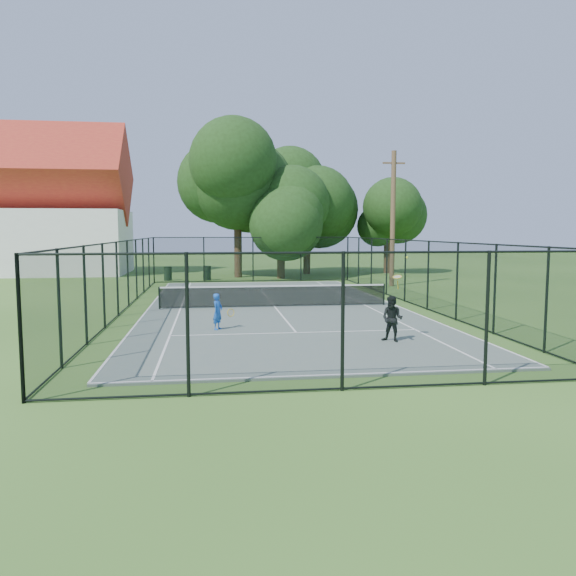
{
  "coord_description": "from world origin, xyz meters",
  "views": [
    {
      "loc": [
        -2.74,
        -24.51,
        3.44
      ],
      "look_at": [
        0.19,
        -3.0,
        1.2
      ],
      "focal_mm": 35.0,
      "sensor_mm": 36.0,
      "label": 1
    }
  ],
  "objects": [
    {
      "name": "utility_pole",
      "position": [
        8.33,
        9.0,
        4.19
      ],
      "size": [
        1.4,
        0.3,
        8.25
      ],
      "color": "#4C3823",
      "rests_on": "ground"
    },
    {
      "name": "trash_bin_right",
      "position": [
        -3.07,
        14.5,
        0.5
      ],
      "size": [
        0.58,
        0.58,
        0.99
      ],
      "color": "black",
      "rests_on": "ground"
    },
    {
      "name": "player_blue",
      "position": [
        -2.56,
        -5.42,
        0.68
      ],
      "size": [
        0.83,
        0.54,
        1.23
      ],
      "color": "blue",
      "rests_on": "tennis_court"
    },
    {
      "name": "tree_near_right",
      "position": [
        4.72,
        19.25,
        5.56
      ],
      "size": [
        6.33,
        6.33,
        8.74
      ],
      "color": "#332114",
      "rests_on": "ground"
    },
    {
      "name": "tennis_court",
      "position": [
        0.0,
        0.0,
        0.03
      ],
      "size": [
        11.0,
        24.0,
        0.06
      ],
      "primitive_type": "cube",
      "color": "slate",
      "rests_on": "ground"
    },
    {
      "name": "tennis_net",
      "position": [
        0.0,
        0.0,
        0.58
      ],
      "size": [
        10.08,
        0.08,
        0.95
      ],
      "color": "black",
      "rests_on": "tennis_court"
    },
    {
      "name": "tree_near_mid",
      "position": [
        2.17,
        15.27,
        4.41
      ],
      "size": [
        5.48,
        5.48,
        7.17
      ],
      "color": "#332114",
      "rests_on": "ground"
    },
    {
      "name": "building",
      "position": [
        -17.0,
        22.0,
        4.93
      ],
      "size": [
        15.3,
        8.15,
        11.87
      ],
      "color": "silver",
      "rests_on": "ground"
    },
    {
      "name": "ground",
      "position": [
        0.0,
        0.0,
        0.0
      ],
      "size": [
        120.0,
        120.0,
        0.0
      ],
      "primitive_type": "plane",
      "color": "#355C1F"
    },
    {
      "name": "player_black",
      "position": [
        2.67,
        -8.25,
        0.77
      ],
      "size": [
        1.05,
        0.91,
        2.58
      ],
      "color": "black",
      "rests_on": "tennis_court"
    },
    {
      "name": "tree_far_right",
      "position": [
        11.26,
        19.09,
        4.02
      ],
      "size": [
        4.91,
        4.91,
        6.5
      ],
      "color": "#332114",
      "rests_on": "ground"
    },
    {
      "name": "tree_near_left",
      "position": [
        -0.82,
        16.69,
        6.14
      ],
      "size": [
        7.65,
        7.65,
        9.98
      ],
      "color": "#332114",
      "rests_on": "ground"
    },
    {
      "name": "fence",
      "position": [
        0.0,
        0.0,
        1.5
      ],
      "size": [
        13.1,
        26.1,
        3.0
      ],
      "color": "black",
      "rests_on": "ground"
    },
    {
      "name": "trash_bin_left",
      "position": [
        -5.74,
        14.62,
        0.49
      ],
      "size": [
        0.58,
        0.58,
        0.97
      ],
      "color": "black",
      "rests_on": "ground"
    }
  ]
}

